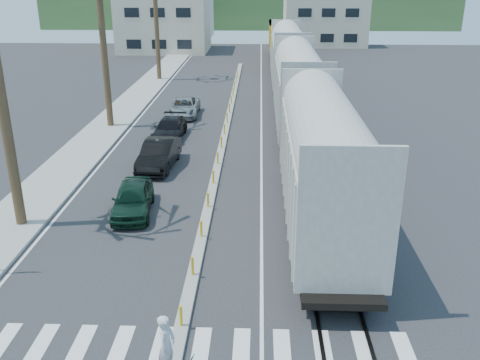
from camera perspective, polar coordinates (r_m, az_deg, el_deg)
name	(u,v)px	position (r m, az deg, el deg)	size (l,w,h in m)	color
ground	(186,310)	(18.17, -5.81, -13.67)	(140.00, 140.00, 0.00)	#28282B
sidewalk	(119,116)	(42.45, -12.83, 6.71)	(3.00, 90.00, 0.15)	gray
rails	(292,108)	(44.05, 5.57, 7.61)	(1.56, 100.00, 0.06)	black
median	(224,135)	(36.26, -1.67, 4.79)	(0.45, 60.00, 0.85)	gray
crosswalk	(177,350)	(16.59, -6.76, -17.60)	(14.00, 2.20, 0.01)	silver
lane_markings	(201,117)	(41.31, -4.22, 6.69)	(9.42, 90.00, 0.01)	silver
freight_train	(294,76)	(42.25, 5.80, 11.00)	(3.00, 60.94, 5.85)	#A29F94
buildings	(204,14)	(87.03, -3.84, 17.29)	(38.00, 27.00, 10.00)	beige
car_lead	(133,198)	(24.95, -11.37, -1.92)	(2.13, 4.39, 1.44)	black
car_second	(159,154)	(30.57, -8.64, 2.75)	(1.96, 4.84, 1.56)	black
car_third	(170,129)	(36.01, -7.53, 5.45)	(2.02, 4.61, 1.32)	black
car_rear	(184,107)	(41.77, -6.00, 7.73)	(2.32, 4.84, 1.33)	#999C9E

